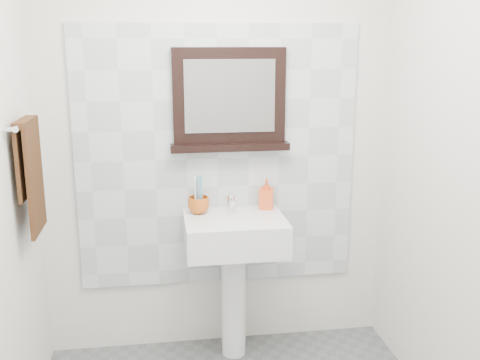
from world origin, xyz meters
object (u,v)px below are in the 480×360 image
object	(u,v)px
framed_mirror	(229,102)
hand_towel	(30,167)
soap_dispenser	(266,194)
toothbrush_cup	(199,205)
pedestal_sink	(234,248)

from	to	relation	value
framed_mirror	hand_towel	size ratio (longest dim) A/B	1.22
framed_mirror	hand_towel	distance (m)	1.11
soap_dispenser	framed_mirror	bearing A→B (deg)	-176.11
toothbrush_cup	soap_dispenser	size ratio (longest dim) A/B	0.69
hand_towel	framed_mirror	bearing A→B (deg)	21.41
toothbrush_cup	hand_towel	world-z (taller)	hand_towel
hand_towel	soap_dispenser	bearing A→B (deg)	15.91
toothbrush_cup	framed_mirror	size ratio (longest dim) A/B	0.18
framed_mirror	toothbrush_cup	bearing A→B (deg)	-155.47
pedestal_sink	framed_mirror	size ratio (longest dim) A/B	1.44
pedestal_sink	soap_dispenser	size ratio (longest dim) A/B	5.46
toothbrush_cup	hand_towel	size ratio (longest dim) A/B	0.22
toothbrush_cup	framed_mirror	world-z (taller)	framed_mirror
toothbrush_cup	framed_mirror	bearing A→B (deg)	24.53
pedestal_sink	soap_dispenser	distance (m)	0.37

